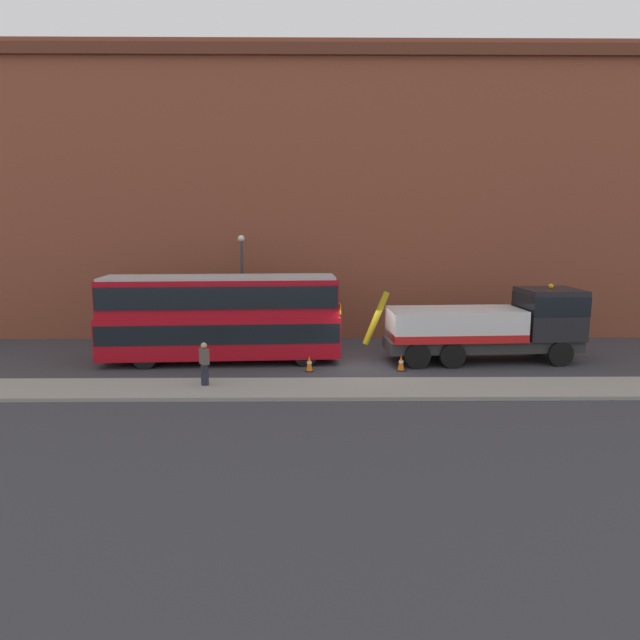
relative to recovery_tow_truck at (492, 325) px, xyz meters
name	(u,v)px	position (x,y,z in m)	size (l,w,h in m)	color
ground_plane	(363,365)	(-6.08, -0.61, -1.76)	(120.00, 120.00, 0.00)	#38383D
near_kerb	(372,389)	(-6.08, -4.81, -1.68)	(60.00, 2.80, 0.15)	gray
building_facade	(355,193)	(-6.08, 6.24, 6.31)	(60.00, 1.50, 16.00)	brown
recovery_tow_truck	(492,325)	(0.00, 0.00, 0.00)	(10.21, 3.15, 3.67)	#2D2D2D
double_decker_bus	(221,315)	(-12.67, -0.03, 0.47)	(11.15, 3.18, 4.06)	#B70C19
pedestrian_onlooker	(204,364)	(-12.65, -4.48, -0.77)	(0.44, 0.48, 1.71)	#232333
traffic_cone_near_bus	(309,364)	(-8.55, -1.80, -1.42)	(0.36, 0.36, 0.72)	orange
traffic_cone_midway	(401,363)	(-4.49, -1.73, -1.42)	(0.36, 0.36, 0.72)	orange
street_lamp	(242,280)	(-12.14, 4.05, 1.71)	(0.36, 0.36, 5.83)	#38383D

